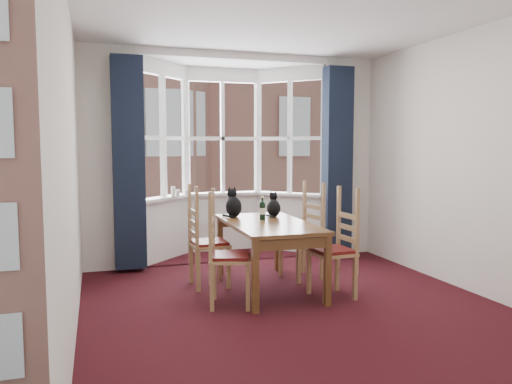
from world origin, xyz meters
name	(u,v)px	position (x,y,z in m)	size (l,w,h in m)	color
floor	(301,312)	(0.00, 0.00, 0.00)	(4.50, 4.50, 0.00)	black
ceiling	(303,7)	(0.00, 0.00, 2.80)	(4.50, 4.50, 0.00)	white
wall_left	(70,167)	(-2.00, 0.00, 1.40)	(4.50, 4.50, 0.00)	silver
wall_right	(479,162)	(2.00, 0.00, 1.40)	(4.50, 4.50, 0.00)	silver
wall_near	(482,179)	(0.00, -2.25, 1.40)	(4.00, 4.00, 0.00)	silver
wall_back_pier_left	(109,159)	(-1.65, 2.25, 1.40)	(0.70, 0.12, 2.80)	silver
wall_back_pier_right	(346,157)	(1.65, 2.25, 1.40)	(0.70, 0.12, 2.80)	silver
bay_window	(227,157)	(0.00, 2.75, 1.40)	(2.76, 0.94, 2.80)	white
curtain_left	(129,163)	(-1.42, 2.07, 1.35)	(0.38, 0.22, 2.60)	#151E30
curtain_right	(337,161)	(1.42, 2.07, 1.35)	(0.38, 0.22, 2.60)	#151E30
dining_table	(268,229)	(-0.04, 0.82, 0.66)	(0.86, 1.58, 0.74)	brown
chair_left_near	(221,258)	(-0.67, 0.43, 0.47)	(0.50, 0.52, 0.92)	#9F7A4D
chair_left_far	(201,245)	(-0.72, 1.13, 0.47)	(0.41, 0.43, 0.92)	#9F7A4D
chair_right_near	(340,251)	(0.58, 0.34, 0.47)	(0.42, 0.44, 0.92)	#9F7A4D
chair_right_far	(307,238)	(0.57, 1.15, 0.47)	(0.49, 0.50, 0.92)	#9F7A4D
cat_left	(233,205)	(-0.28, 1.37, 0.87)	(0.19, 0.27, 0.35)	black
cat_right	(274,207)	(0.17, 1.24, 0.85)	(0.21, 0.25, 0.30)	black
wine_bottle	(262,210)	(-0.04, 1.02, 0.85)	(0.07, 0.07, 0.26)	black
candle_tall	(173,192)	(-0.80, 2.60, 0.94)	(0.06, 0.06, 0.14)	white
candle_short	(178,193)	(-0.74, 2.63, 0.91)	(0.06, 0.06, 0.09)	white
candle_extra	(187,193)	(-0.61, 2.65, 0.91)	(0.05, 0.05, 0.09)	white
street	(124,251)	(0.00, 32.25, -6.00)	(80.00, 80.00, 0.00)	#333335
tenement_building	(148,145)	(0.00, 14.01, 1.60)	(18.40, 7.80, 15.20)	#9D6351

